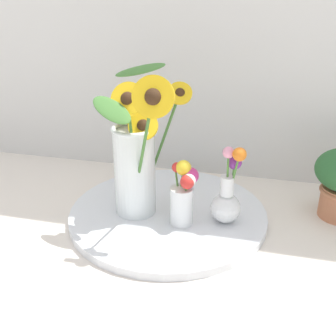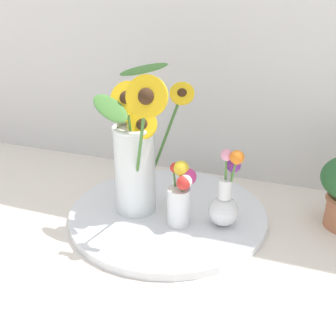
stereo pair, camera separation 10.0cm
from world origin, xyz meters
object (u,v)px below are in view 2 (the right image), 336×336
at_px(mason_jar_sunflowers, 136,157).
at_px(vase_small_center, 181,194).
at_px(vase_bulb_right, 225,200).
at_px(serving_tray, 168,213).

relative_size(mason_jar_sunflowers, vase_small_center, 2.38).
xyz_separation_m(vase_small_center, vase_bulb_right, (0.10, 0.03, -0.01)).
distance_m(serving_tray, mason_jar_sunflowers, 0.18).
xyz_separation_m(serving_tray, mason_jar_sunflowers, (-0.08, -0.03, 0.16)).
height_order(serving_tray, vase_bulb_right, vase_bulb_right).
bearing_deg(serving_tray, vase_bulb_right, -6.68).
distance_m(mason_jar_sunflowers, vase_small_center, 0.15).
bearing_deg(mason_jar_sunflowers, serving_tray, 18.90).
distance_m(serving_tray, vase_small_center, 0.12).
distance_m(vase_small_center, vase_bulb_right, 0.11).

